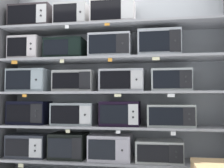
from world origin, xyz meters
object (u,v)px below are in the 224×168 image
at_px(microwave_7, 170,115).
at_px(microwave_5, 74,114).
at_px(microwave_15, 159,44).
at_px(microwave_16, 33,19).
at_px(microwave_17, 72,17).
at_px(microwave_10, 122,81).
at_px(microwave_3, 159,151).
at_px(microwave_14, 111,47).
at_px(microwave_2, 111,147).
at_px(microwave_13, 66,50).
at_px(microwave_8, 30,81).
at_px(microwave_12, 27,49).
at_px(microwave_11, 171,81).
at_px(microwave_6, 121,113).
at_px(microwave_1, 69,145).
at_px(microwave_4, 30,113).
at_px(microwave_18, 113,14).
at_px(microwave_9, 75,81).
at_px(microwave_0, 29,145).

bearing_deg(microwave_7, microwave_5, 180.00).
bearing_deg(microwave_15, microwave_16, -179.99).
xyz_separation_m(microwave_7, microwave_17, (-1.28, -0.00, 1.32)).
height_order(microwave_10, microwave_16, microwave_16).
bearing_deg(microwave_3, microwave_14, -180.00).
bearing_deg(microwave_2, microwave_15, -0.00).
distance_m(microwave_13, microwave_17, 0.46).
height_order(microwave_7, microwave_13, microwave_13).
relative_size(microwave_8, microwave_10, 0.95).
xyz_separation_m(microwave_2, microwave_5, (-0.49, -0.00, 0.42)).
height_order(microwave_3, microwave_16, microwave_16).
height_order(microwave_15, microwave_17, microwave_17).
bearing_deg(microwave_5, microwave_7, -0.00).
relative_size(microwave_12, microwave_16, 0.74).
distance_m(microwave_11, microwave_16, 2.06).
bearing_deg(microwave_8, microwave_17, 0.00).
relative_size(microwave_6, microwave_7, 0.87).
relative_size(microwave_1, microwave_4, 0.89).
bearing_deg(microwave_17, microwave_11, 0.00).
distance_m(microwave_12, microwave_17, 0.77).
bearing_deg(microwave_3, microwave_16, -179.99).
xyz_separation_m(microwave_2, microwave_11, (0.77, -0.00, 0.84)).
distance_m(microwave_2, microwave_18, 1.73).
distance_m(microwave_3, microwave_12, 2.22).
height_order(microwave_2, microwave_12, microwave_12).
bearing_deg(microwave_13, microwave_8, -179.96).
bearing_deg(microwave_1, microwave_3, -0.01).
relative_size(microwave_16, microwave_17, 1.30).
xyz_separation_m(microwave_9, microwave_13, (-0.12, 0.00, 0.43)).
height_order(microwave_1, microwave_4, microwave_4).
bearing_deg(microwave_2, microwave_6, 0.01).
xyz_separation_m(microwave_0, microwave_11, (1.88, -0.00, 0.85)).
bearing_deg(microwave_18, microwave_0, 179.98).
distance_m(microwave_2, microwave_5, 0.64).
distance_m(microwave_4, microwave_17, 1.42).
bearing_deg(microwave_16, microwave_4, 179.12).
bearing_deg(microwave_16, microwave_6, 0.01).
xyz_separation_m(microwave_9, microwave_16, (-0.60, -0.00, 0.88)).
xyz_separation_m(microwave_10, microwave_12, (-1.32, -0.00, 0.45)).
bearing_deg(microwave_8, microwave_2, 0.01).
distance_m(microwave_0, microwave_7, 1.91).
height_order(microwave_6, microwave_12, microwave_12).
height_order(microwave_9, microwave_16, microwave_16).
bearing_deg(microwave_11, microwave_18, -180.00).
distance_m(microwave_9, microwave_17, 0.88).
relative_size(microwave_15, microwave_16, 0.92).
xyz_separation_m(microwave_9, microwave_17, (-0.04, -0.00, 0.88)).
bearing_deg(microwave_13, microwave_2, -0.01).
bearing_deg(microwave_2, microwave_9, 179.99).
bearing_deg(microwave_10, microwave_6, 179.51).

